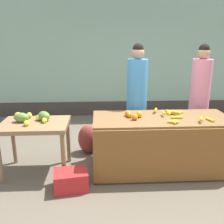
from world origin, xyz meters
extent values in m
plane|color=#665B4C|center=(0.00, 0.00, 0.00)|extent=(24.00, 24.00, 0.00)
cube|color=#8CB299|center=(0.00, 2.97, 1.65)|extent=(9.58, 0.20, 3.31)
cube|color=#3F3833|center=(0.00, 2.86, 0.18)|extent=(9.58, 0.04, 0.36)
cube|color=brown|center=(0.32, 0.00, 0.41)|extent=(2.02, 0.81, 0.83)
cube|color=brown|center=(0.32, -0.42, 0.41)|extent=(2.02, 0.03, 0.77)
cube|color=olive|center=(-1.53, 0.00, 0.75)|extent=(0.96, 0.69, 0.06)
cylinder|color=olive|center=(-1.10, -0.29, 0.36)|extent=(0.06, 0.06, 0.72)
cylinder|color=#8E674E|center=(-1.96, 0.29, 0.36)|extent=(0.06, 0.06, 0.72)
cylinder|color=olive|center=(-1.10, 0.29, 0.36)|extent=(0.06, 0.06, 0.72)
cylinder|color=gold|center=(0.62, 0.19, 0.85)|extent=(0.14, 0.04, 0.04)
cylinder|color=gold|center=(0.57, 0.15, 0.85)|extent=(0.13, 0.04, 0.04)
cylinder|color=gold|center=(0.43, -0.27, 0.85)|extent=(0.07, 0.13, 0.04)
cylinder|color=yellow|center=(0.52, -0.06, 0.85)|extent=(0.16, 0.04, 0.04)
cylinder|color=yellow|center=(0.96, -0.19, 0.85)|extent=(0.08, 0.16, 0.04)
cylinder|color=gold|center=(0.49, 0.20, 0.85)|extent=(0.13, 0.11, 0.04)
cylinder|color=gold|center=(0.48, 0.16, 0.85)|extent=(0.11, 0.14, 0.04)
cylinder|color=gold|center=(0.49, 0.23, 0.85)|extent=(0.07, 0.15, 0.04)
cylinder|color=yellow|center=(0.41, -0.26, 0.85)|extent=(0.15, 0.07, 0.04)
cylinder|color=yellow|center=(0.80, -0.25, 0.88)|extent=(0.07, 0.14, 0.04)
cylinder|color=yellow|center=(0.27, 0.23, 0.88)|extent=(0.08, 0.13, 0.04)
cylinder|color=gold|center=(0.56, 0.08, 0.88)|extent=(0.14, 0.14, 0.04)
cylinder|color=gold|center=(0.36, 0.07, 0.88)|extent=(0.04, 0.13, 0.04)
sphere|color=orange|center=(-0.18, 0.09, 0.87)|extent=(0.09, 0.09, 0.09)
sphere|color=orange|center=(-0.01, 0.02, 0.87)|extent=(0.09, 0.09, 0.09)
sphere|color=orange|center=(-0.16, 0.08, 0.87)|extent=(0.08, 0.08, 0.08)
sphere|color=orange|center=(-0.15, 0.02, 0.87)|extent=(0.08, 0.08, 0.08)
sphere|color=orange|center=(-0.10, -0.09, 0.87)|extent=(0.09, 0.09, 0.09)
sphere|color=orange|center=(-0.15, 0.08, 0.86)|extent=(0.07, 0.07, 0.07)
ellipsoid|color=yellow|center=(-1.83, 0.25, 0.82)|extent=(0.12, 0.07, 0.09)
ellipsoid|color=#E8C748|center=(-1.50, 0.11, 0.82)|extent=(0.10, 0.12, 0.08)
ellipsoid|color=yellow|center=(-1.38, 0.00, 0.81)|extent=(0.08, 0.12, 0.07)
ellipsoid|color=#D2D340|center=(-1.66, 0.25, 0.82)|extent=(0.11, 0.13, 0.08)
ellipsoid|color=yellow|center=(-1.60, -0.12, 0.82)|extent=(0.09, 0.11, 0.08)
ellipsoid|color=olive|center=(-1.41, 0.10, 0.85)|extent=(0.25, 0.26, 0.14)
ellipsoid|color=olive|center=(-1.72, 0.04, 0.85)|extent=(0.24, 0.18, 0.14)
cylinder|color=#33333D|center=(0.04, 0.66, 0.36)|extent=(0.29, 0.29, 0.73)
cylinder|color=#3F8CCC|center=(0.04, 0.66, 1.17)|extent=(0.34, 0.34, 0.89)
sphere|color=tan|center=(0.04, 0.66, 1.71)|extent=(0.21, 0.21, 0.21)
sphere|color=black|center=(0.04, 0.66, 1.78)|extent=(0.18, 0.18, 0.18)
cylinder|color=#33333D|center=(1.16, 0.73, 0.36)|extent=(0.29, 0.29, 0.72)
cylinder|color=pink|center=(1.16, 0.73, 1.17)|extent=(0.34, 0.34, 0.88)
sphere|color=tan|center=(1.16, 0.73, 1.70)|extent=(0.21, 0.21, 0.21)
sphere|color=black|center=(1.16, 0.73, 1.77)|extent=(0.18, 0.18, 0.18)
cube|color=red|center=(-0.99, -0.49, 0.13)|extent=(0.48, 0.38, 0.26)
ellipsoid|color=maroon|center=(-0.80, 0.61, 0.25)|extent=(0.46, 0.44, 0.51)
camera|label=1|loc=(-0.60, -3.41, 1.93)|focal=39.68mm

